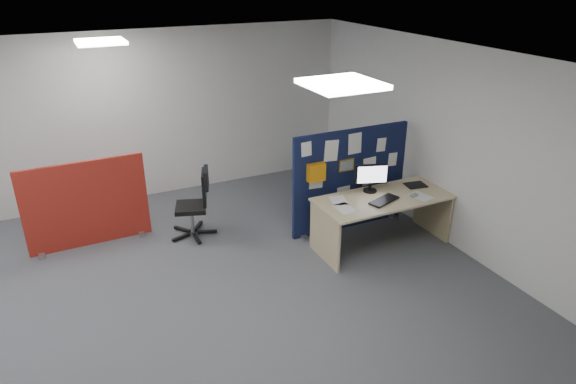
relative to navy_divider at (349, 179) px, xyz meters
name	(u,v)px	position (x,y,z in m)	size (l,w,h in m)	color
floor	(120,335)	(-3.46, -1.07, -0.76)	(9.00, 9.00, 0.00)	#55575D
ceiling	(77,79)	(-3.46, -1.07, 1.94)	(9.00, 7.00, 0.02)	white
wall_back	(70,125)	(-3.46, 2.43, 0.59)	(9.00, 0.02, 2.70)	silver
wall_right	(463,153)	(1.04, -1.07, 0.59)	(0.02, 7.00, 2.70)	silver
ceiling_lights	(107,67)	(-3.12, -0.40, 1.91)	(4.10, 4.10, 0.04)	white
navy_divider	(349,179)	(0.00, 0.00, 0.00)	(1.82, 0.30, 1.50)	#0F1037
main_desk	(380,207)	(0.12, -0.63, -0.19)	(1.83, 0.82, 0.73)	tan
monitor_main	(371,176)	(0.07, -0.43, 0.19)	(0.44, 0.19, 0.39)	black
keyboard	(384,200)	(0.06, -0.78, -0.01)	(0.45, 0.18, 0.03)	black
mouse	(414,195)	(0.51, -0.83, -0.01)	(0.10, 0.06, 0.03)	#96959A
paper_tray	(416,185)	(0.77, -0.54, -0.02)	(0.28, 0.22, 0.01)	black
red_divider	(87,205)	(-3.48, 1.09, -0.16)	(1.63, 0.30, 1.22)	maroon
office_chair	(198,199)	(-2.04, 0.70, -0.19)	(0.66, 0.63, 1.00)	black
desk_papers	(368,201)	(-0.13, -0.70, -0.03)	(1.36, 0.70, 0.00)	white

